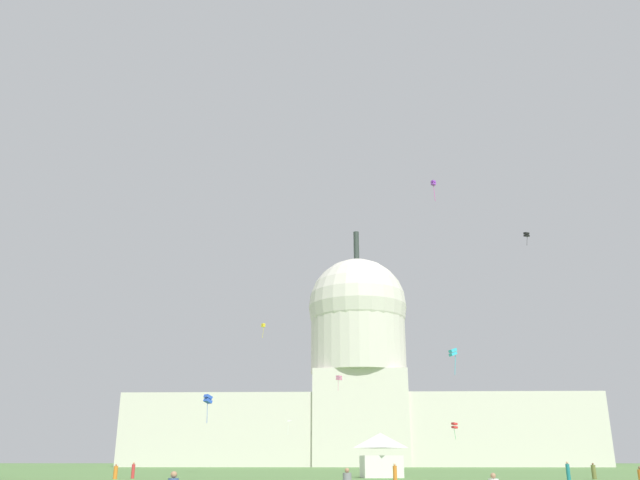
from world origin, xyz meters
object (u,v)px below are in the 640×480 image
at_px(kite_white_low, 288,424).
at_px(person_orange_mid_left, 116,472).
at_px(kite_violet_high, 433,183).
at_px(person_orange_front_right, 395,473).
at_px(kite_cyan_low, 453,353).
at_px(event_tent, 381,455).
at_px(person_red_edge_east, 133,471).
at_px(kite_black_high, 526,235).
at_px(person_olive_back_left, 594,472).
at_px(kite_blue_low, 208,399).
at_px(kite_yellow_mid, 263,326).
at_px(kite_pink_mid, 339,378).
at_px(kite_red_low, 454,426).
at_px(capitol_building, 359,387).
at_px(person_teal_front_center, 568,472).

bearing_deg(kite_white_low, person_orange_mid_left, -66.08).
relative_size(person_orange_mid_left, kite_violet_high, 0.38).
height_order(person_orange_mid_left, person_orange_front_right, person_orange_front_right).
xyz_separation_m(person_orange_mid_left, person_orange_front_right, (29.18, -3.98, 0.06)).
bearing_deg(kite_cyan_low, event_tent, -70.77).
bearing_deg(person_orange_mid_left, person_orange_front_right, 134.43).
bearing_deg(person_red_edge_east, kite_black_high, -110.49).
xyz_separation_m(person_olive_back_left, kite_black_high, (10.80, 49.44, 43.71)).
relative_size(kite_black_high, kite_white_low, 0.95).
relative_size(person_olive_back_left, kite_blue_low, 0.35).
xyz_separation_m(person_olive_back_left, person_orange_front_right, (-21.18, -5.05, 0.01)).
xyz_separation_m(person_orange_mid_left, kite_yellow_mid, (4.52, 86.40, 33.02)).
xyz_separation_m(person_orange_mid_left, kite_pink_mid, (23.42, 64.48, 17.44)).
xyz_separation_m(kite_blue_low, kite_red_low, (43.84, 20.14, -3.34)).
height_order(capitol_building, kite_cyan_low, capitol_building).
relative_size(person_red_edge_east, person_olive_back_left, 1.06).
distance_m(kite_cyan_low, kite_red_low, 43.45).
bearing_deg(event_tent, person_olive_back_left, -20.90).
bearing_deg(kite_blue_low, person_red_edge_east, -47.94).
bearing_deg(person_teal_front_center, kite_violet_high, 118.87).
xyz_separation_m(person_teal_front_center, kite_violet_high, (-5.66, 36.96, 47.69)).
bearing_deg(kite_red_low, person_orange_front_right, 140.41).
distance_m(kite_blue_low, kite_red_low, 48.36).
xyz_separation_m(person_olive_back_left, kite_violet_high, (-9.65, 32.88, 47.78)).
xyz_separation_m(capitol_building, kite_blue_low, (-27.55, -93.17, -11.64)).
distance_m(kite_black_high, kite_white_low, 73.49).
xyz_separation_m(kite_violet_high, kite_red_low, (4.85, 23.54, -40.36)).
bearing_deg(person_orange_front_right, kite_black_high, -98.49).
xyz_separation_m(person_olive_back_left, kite_pink_mid, (-26.94, 63.41, 17.38)).
relative_size(person_olive_back_left, kite_pink_mid, 0.52).
distance_m(kite_violet_high, kite_pink_mid, 46.42).
height_order(kite_pink_mid, kite_black_high, kite_black_high).
xyz_separation_m(event_tent, person_orange_front_right, (0.74, -10.67, -1.69)).
xyz_separation_m(capitol_building, person_olive_back_left, (21.09, -129.46, -22.39)).
xyz_separation_m(kite_violet_high, kite_black_high, (20.45, 16.56, -4.07)).
bearing_deg(kite_pink_mid, kite_violet_high, 71.39).
bearing_deg(kite_black_high, person_red_edge_east, 14.70).
distance_m(person_orange_front_right, kite_black_high, 76.82).
distance_m(person_red_edge_east, person_orange_front_right, 28.73).
bearing_deg(kite_black_high, event_tent, 29.17).
bearing_deg(kite_pink_mid, person_red_edge_east, 22.16).
bearing_deg(kite_violet_high, kite_red_low, 137.90).
xyz_separation_m(kite_blue_low, kite_yellow_mid, (2.80, 49.03, 22.20)).
xyz_separation_m(capitol_building, kite_pink_mid, (-5.85, -66.05, -5.01)).
height_order(kite_violet_high, kite_red_low, kite_violet_high).
bearing_deg(person_orange_mid_left, kite_yellow_mid, -130.81).
distance_m(kite_violet_high, kite_yellow_mid, 65.42).
distance_m(event_tent, person_orange_front_right, 10.83).
bearing_deg(person_teal_front_center, kite_pink_mid, 128.94).
bearing_deg(person_orange_front_right, kite_cyan_low, -95.05).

